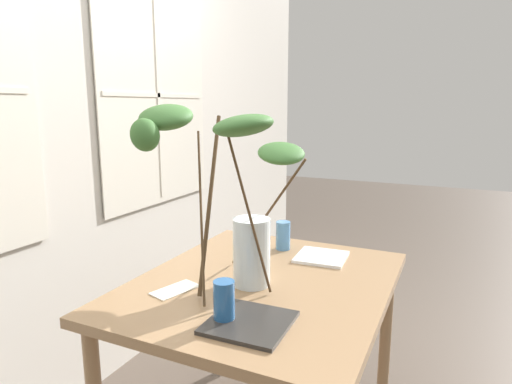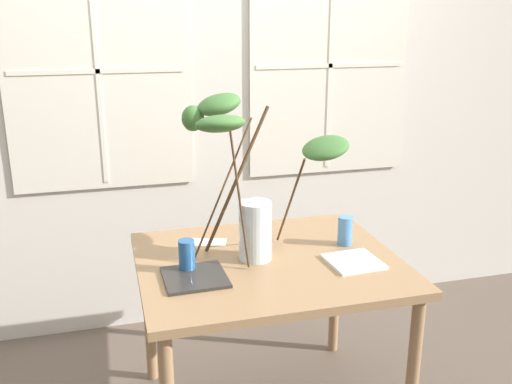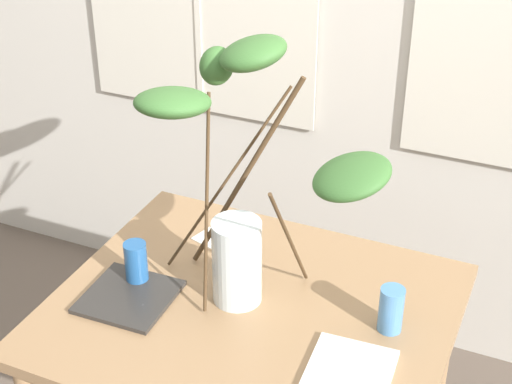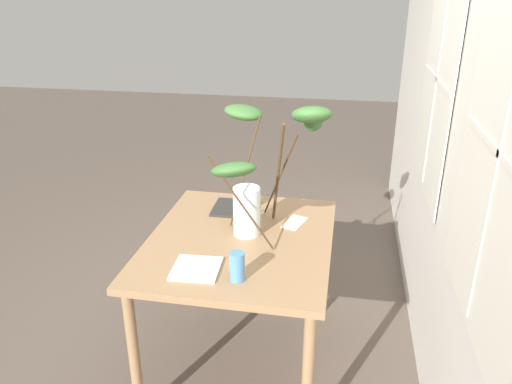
# 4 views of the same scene
# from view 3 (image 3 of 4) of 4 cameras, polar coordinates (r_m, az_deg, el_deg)

# --- Properties ---
(dining_table) EXTENTS (1.11, 0.93, 0.78)m
(dining_table) POSITION_cam_3_polar(r_m,az_deg,el_deg) (2.30, -0.38, -10.11)
(dining_table) COLOR #93704C
(dining_table) RESTS_ON ground
(vase_with_branches) EXTENTS (0.70, 0.60, 0.69)m
(vase_with_branches) POSITION_cam_3_polar(r_m,az_deg,el_deg) (2.13, -0.77, 1.75)
(vase_with_branches) COLOR silver
(vase_with_branches) RESTS_ON dining_table
(drinking_glass_blue_left) EXTENTS (0.07, 0.07, 0.14)m
(drinking_glass_blue_left) POSITION_cam_3_polar(r_m,az_deg,el_deg) (2.33, -8.73, -5.15)
(drinking_glass_blue_left) COLOR #235693
(drinking_glass_blue_left) RESTS_ON dining_table
(drinking_glass_blue_right) EXTENTS (0.07, 0.07, 0.13)m
(drinking_glass_blue_right) POSITION_cam_3_polar(r_m,az_deg,el_deg) (2.16, 9.82, -8.43)
(drinking_glass_blue_right) COLOR #4C84BC
(drinking_glass_blue_right) RESTS_ON dining_table
(plate_square_left) EXTENTS (0.25, 0.25, 0.01)m
(plate_square_left) POSITION_cam_3_polar(r_m,az_deg,el_deg) (2.30, -9.24, -7.54)
(plate_square_left) COLOR #2D2B28
(plate_square_left) RESTS_ON dining_table
(plate_square_right) EXTENTS (0.23, 0.23, 0.01)m
(plate_square_right) POSITION_cam_3_polar(r_m,az_deg,el_deg) (2.06, 6.89, -12.72)
(plate_square_right) COLOR white
(plate_square_right) RESTS_ON dining_table
(napkin_folded) EXTENTS (0.19, 0.14, 0.00)m
(napkin_folded) POSITION_cam_3_polar(r_m,az_deg,el_deg) (2.51, -2.63, -3.71)
(napkin_folded) COLOR silver
(napkin_folded) RESTS_ON dining_table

